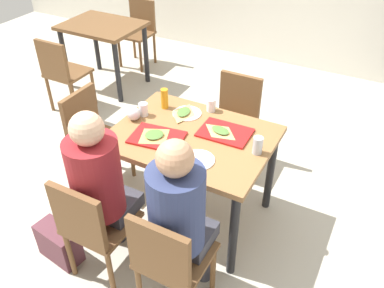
% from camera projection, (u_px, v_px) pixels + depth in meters
% --- Properties ---
extents(ground_plane, '(10.00, 10.00, 0.02)m').
position_uv_depth(ground_plane, '(192.00, 214.00, 3.28)').
color(ground_plane, '#B2AD9E').
extents(main_table, '(1.12, 0.85, 0.77)m').
position_uv_depth(main_table, '(192.00, 147.00, 2.88)').
color(main_table, olive).
rests_on(main_table, ground_plane).
extents(chair_near_left, '(0.40, 0.40, 0.85)m').
position_uv_depth(chair_near_left, '(92.00, 224.00, 2.52)').
color(chair_near_left, brown).
rests_on(chair_near_left, ground_plane).
extents(chair_near_right, '(0.40, 0.40, 0.85)m').
position_uv_depth(chair_near_right, '(169.00, 259.00, 2.30)').
color(chair_near_right, brown).
rests_on(chair_near_right, ground_plane).
extents(chair_far_side, '(0.40, 0.40, 0.85)m').
position_uv_depth(chair_far_side, '(235.00, 115.00, 3.57)').
color(chair_far_side, brown).
rests_on(chair_far_side, ground_plane).
extents(chair_left_end, '(0.40, 0.40, 0.85)m').
position_uv_depth(chair_left_end, '(92.00, 132.00, 3.35)').
color(chair_left_end, brown).
rests_on(chair_left_end, ground_plane).
extents(person_in_red, '(0.32, 0.42, 1.26)m').
position_uv_depth(person_in_red, '(101.00, 182.00, 2.47)').
color(person_in_red, '#383842').
rests_on(person_in_red, ground_plane).
extents(person_in_brown_jacket, '(0.32, 0.42, 1.26)m').
position_uv_depth(person_in_brown_jacket, '(180.00, 213.00, 2.26)').
color(person_in_brown_jacket, '#383842').
rests_on(person_in_brown_jacket, ground_plane).
extents(tray_red_near, '(0.39, 0.31, 0.02)m').
position_uv_depth(tray_red_near, '(157.00, 137.00, 2.79)').
color(tray_red_near, red).
rests_on(tray_red_near, main_table).
extents(tray_red_far, '(0.37, 0.27, 0.02)m').
position_uv_depth(tray_red_far, '(225.00, 133.00, 2.84)').
color(tray_red_far, red).
rests_on(tray_red_far, main_table).
extents(paper_plate_center, '(0.22, 0.22, 0.01)m').
position_uv_depth(paper_plate_center, '(187.00, 113.00, 3.05)').
color(paper_plate_center, white).
rests_on(paper_plate_center, main_table).
extents(paper_plate_near_edge, '(0.22, 0.22, 0.01)m').
position_uv_depth(paper_plate_near_edge, '(198.00, 160.00, 2.59)').
color(paper_plate_near_edge, white).
rests_on(paper_plate_near_edge, main_table).
extents(pizza_slice_a, '(0.24, 0.24, 0.02)m').
position_uv_depth(pizza_slice_a, '(154.00, 135.00, 2.78)').
color(pizza_slice_a, tan).
rests_on(pizza_slice_a, tray_red_near).
extents(pizza_slice_b, '(0.23, 0.18, 0.02)m').
position_uv_depth(pizza_slice_b, '(220.00, 131.00, 2.82)').
color(pizza_slice_b, '#DBAD60').
rests_on(pizza_slice_b, tray_red_far).
extents(pizza_slice_c, '(0.17, 0.23, 0.02)m').
position_uv_depth(pizza_slice_c, '(184.00, 112.00, 3.04)').
color(pizza_slice_c, '#DBAD60').
rests_on(pizza_slice_c, paper_plate_center).
extents(plastic_cup_a, '(0.07, 0.07, 0.10)m').
position_uv_depth(plastic_cup_a, '(211.00, 105.00, 3.06)').
color(plastic_cup_a, white).
rests_on(plastic_cup_a, main_table).
extents(plastic_cup_b, '(0.07, 0.07, 0.10)m').
position_uv_depth(plastic_cup_b, '(169.00, 159.00, 2.53)').
color(plastic_cup_b, white).
rests_on(plastic_cup_b, main_table).
extents(plastic_cup_c, '(0.07, 0.07, 0.10)m').
position_uv_depth(plastic_cup_c, '(143.00, 109.00, 3.01)').
color(plastic_cup_c, white).
rests_on(plastic_cup_c, main_table).
extents(soda_can, '(0.07, 0.07, 0.12)m').
position_uv_depth(soda_can, '(258.00, 145.00, 2.62)').
color(soda_can, '#B7BCC6').
rests_on(soda_can, main_table).
extents(condiment_bottle, '(0.06, 0.06, 0.16)m').
position_uv_depth(condiment_bottle, '(165.00, 99.00, 3.08)').
color(condiment_bottle, orange).
rests_on(condiment_bottle, main_table).
extents(foil_bundle, '(0.10, 0.10, 0.10)m').
position_uv_depth(foil_bundle, '(134.00, 114.00, 2.96)').
color(foil_bundle, silver).
rests_on(foil_bundle, main_table).
extents(handbag, '(0.34, 0.20, 0.28)m').
position_uv_depth(handbag, '(59.00, 243.00, 2.85)').
color(handbag, '#592D38').
rests_on(handbag, ground_plane).
extents(background_table, '(0.90, 0.70, 0.77)m').
position_uv_depth(background_table, '(103.00, 35.00, 4.73)').
color(background_table, brown).
rests_on(background_table, ground_plane).
extents(background_chair_near, '(0.40, 0.40, 0.85)m').
position_uv_depth(background_chair_near, '(62.00, 70.00, 4.30)').
color(background_chair_near, brown).
rests_on(background_chair_near, ground_plane).
extents(background_chair_far, '(0.40, 0.40, 0.85)m').
position_uv_depth(background_chair_far, '(139.00, 28.00, 5.34)').
color(background_chair_far, brown).
rests_on(background_chair_far, ground_plane).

